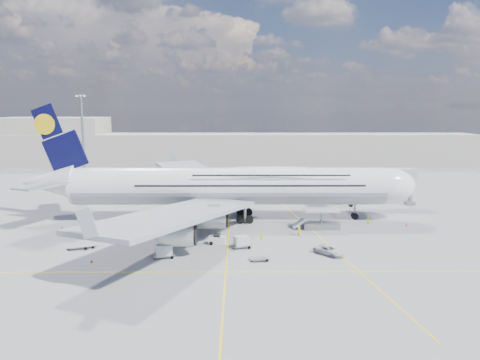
{
  "coord_description": "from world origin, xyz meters",
  "views": [
    {
      "loc": [
        1.65,
        -80.95,
        22.41
      ],
      "look_at": [
        2.07,
        8.0,
        8.27
      ],
      "focal_mm": 35.0,
      "sensor_mm": 36.0,
      "label": 1
    }
  ],
  "objects_px": {
    "dolly_row_a": "(78,246)",
    "cone_tail": "(62,227)",
    "catering_truck_outer": "(158,178)",
    "crew_van": "(299,231)",
    "dolly_row_b": "(164,251)",
    "dolly_nose_far": "(259,259)",
    "cone_wing_right_inner": "(215,233)",
    "cone_wing_right_outer": "(92,261)",
    "cargo_loader": "(320,222)",
    "dolly_back": "(87,246)",
    "light_mast": "(83,140)",
    "service_van": "(329,250)",
    "crew_loader": "(368,221)",
    "cone_nose": "(407,225)",
    "crew_tug": "(262,238)",
    "cone_wing_left_outer": "(189,190)",
    "airliner": "(231,185)",
    "crew_nose": "(332,211)",
    "dolly_nose_near": "(241,242)",
    "cone_wing_left_inner": "(179,211)",
    "baggage_tug": "(217,240)",
    "crew_wing": "(170,226)",
    "jet_bridge": "(365,177)",
    "catering_truck_inner": "(215,188)",
    "dolly_row_c": "(188,243)"
  },
  "relations": [
    {
      "from": "crew_nose",
      "to": "cone_wing_right_outer",
      "type": "bearing_deg",
      "value": -169.8
    },
    {
      "from": "dolly_row_b",
      "to": "cone_nose",
      "type": "relative_size",
      "value": 5.77
    },
    {
      "from": "service_van",
      "to": "dolly_nose_far",
      "type": "bearing_deg",
      "value": 152.32
    },
    {
      "from": "airliner",
      "to": "crew_loader",
      "type": "distance_m",
      "value": 27.24
    },
    {
      "from": "dolly_nose_far",
      "to": "cone_nose",
      "type": "relative_size",
      "value": 4.95
    },
    {
      "from": "light_mast",
      "to": "cone_nose",
      "type": "relative_size",
      "value": 41.61
    },
    {
      "from": "service_van",
      "to": "crew_loader",
      "type": "xyz_separation_m",
      "value": [
        10.82,
        17.5,
        0.18
      ]
    },
    {
      "from": "light_mast",
      "to": "dolly_row_b",
      "type": "xyz_separation_m",
      "value": [
        30.64,
        -58.85,
        -12.11
      ]
    },
    {
      "from": "baggage_tug",
      "to": "cone_nose",
      "type": "bearing_deg",
      "value": 27.31
    },
    {
      "from": "catering_truck_outer",
      "to": "cone_wing_left_outer",
      "type": "height_order",
      "value": "catering_truck_outer"
    },
    {
      "from": "dolly_row_b",
      "to": "dolly_nose_far",
      "type": "bearing_deg",
      "value": -20.86
    },
    {
      "from": "crew_loader",
      "to": "crew_wing",
      "type": "xyz_separation_m",
      "value": [
        -37.0,
        -3.25,
        -0.1
      ]
    },
    {
      "from": "dolly_nose_far",
      "to": "baggage_tug",
      "type": "distance_m",
      "value": 10.46
    },
    {
      "from": "catering_truck_outer",
      "to": "cone_nose",
      "type": "distance_m",
      "value": 71.18
    },
    {
      "from": "baggage_tug",
      "to": "cone_tail",
      "type": "distance_m",
      "value": 30.63
    },
    {
      "from": "baggage_tug",
      "to": "catering_truck_inner",
      "type": "xyz_separation_m",
      "value": [
        -2.37,
        40.94,
        1.39
      ]
    },
    {
      "from": "cargo_loader",
      "to": "crew_van",
      "type": "xyz_separation_m",
      "value": [
        -4.52,
        -4.77,
        -0.38
      ]
    },
    {
      "from": "catering_truck_outer",
      "to": "crew_van",
      "type": "distance_m",
      "value": 61.86
    },
    {
      "from": "airliner",
      "to": "catering_truck_outer",
      "type": "height_order",
      "value": "airliner"
    },
    {
      "from": "dolly_row_b",
      "to": "dolly_nose_near",
      "type": "xyz_separation_m",
      "value": [
        11.59,
        4.87,
        -0.05
      ]
    },
    {
      "from": "cargo_loader",
      "to": "catering_truck_outer",
      "type": "xyz_separation_m",
      "value": [
        -37.76,
        47.38,
        0.78
      ]
    },
    {
      "from": "cone_nose",
      "to": "cone_tail",
      "type": "relative_size",
      "value": 1.01
    },
    {
      "from": "airliner",
      "to": "crew_nose",
      "type": "relative_size",
      "value": 43.82
    },
    {
      "from": "baggage_tug",
      "to": "cone_wing_right_inner",
      "type": "bearing_deg",
      "value": 105.89
    },
    {
      "from": "cone_nose",
      "to": "cone_wing_right_outer",
      "type": "relative_size",
      "value": 1.19
    },
    {
      "from": "jet_bridge",
      "to": "dolly_nose_near",
      "type": "height_order",
      "value": "jet_bridge"
    },
    {
      "from": "service_van",
      "to": "cone_wing_left_inner",
      "type": "bearing_deg",
      "value": 90.54
    },
    {
      "from": "light_mast",
      "to": "dolly_nose_near",
      "type": "height_order",
      "value": "light_mast"
    },
    {
      "from": "dolly_row_a",
      "to": "cone_wing_right_inner",
      "type": "relative_size",
      "value": 6.04
    },
    {
      "from": "dolly_row_a",
      "to": "cone_tail",
      "type": "xyz_separation_m",
      "value": [
        -7.04,
        12.13,
        -0.08
      ]
    },
    {
      "from": "jet_bridge",
      "to": "cone_nose",
      "type": "xyz_separation_m",
      "value": [
        3.6,
        -16.59,
        -6.56
      ]
    },
    {
      "from": "cone_tail",
      "to": "crew_wing",
      "type": "bearing_deg",
      "value": -2.93
    },
    {
      "from": "cargo_loader",
      "to": "dolly_back",
      "type": "xyz_separation_m",
      "value": [
        -39.32,
        -11.64,
        -0.93
      ]
    },
    {
      "from": "crew_van",
      "to": "cone_wing_left_outer",
      "type": "relative_size",
      "value": 3.28
    },
    {
      "from": "dolly_nose_near",
      "to": "cone_wing_left_inner",
      "type": "relative_size",
      "value": 5.9
    },
    {
      "from": "jet_bridge",
      "to": "cone_wing_right_inner",
      "type": "relative_size",
      "value": 30.94
    },
    {
      "from": "cone_wing_left_outer",
      "to": "cone_wing_right_inner",
      "type": "relative_size",
      "value": 0.88
    },
    {
      "from": "cargo_loader",
      "to": "catering_truck_inner",
      "type": "relative_size",
      "value": 1.06
    },
    {
      "from": "dolly_nose_near",
      "to": "crew_wing",
      "type": "xyz_separation_m",
      "value": [
        -12.87,
        10.75,
        -0.28
      ]
    },
    {
      "from": "dolly_nose_near",
      "to": "crew_van",
      "type": "distance_m",
      "value": 12.32
    },
    {
      "from": "dolly_row_b",
      "to": "dolly_row_a",
      "type": "bearing_deg",
      "value": 147.33
    },
    {
      "from": "catering_truck_outer",
      "to": "cone_wing_right_inner",
      "type": "height_order",
      "value": "catering_truck_outer"
    },
    {
      "from": "cone_wing_right_outer",
      "to": "cone_tail",
      "type": "height_order",
      "value": "cone_tail"
    },
    {
      "from": "airliner",
      "to": "cone_wing_left_inner",
      "type": "relative_size",
      "value": 135.79
    },
    {
      "from": "crew_tug",
      "to": "cone_nose",
      "type": "relative_size",
      "value": 2.59
    },
    {
      "from": "dolly_row_c",
      "to": "cone_nose",
      "type": "distance_m",
      "value": 41.54
    },
    {
      "from": "crew_loader",
      "to": "crew_tug",
      "type": "distance_m",
      "value": 23.65
    },
    {
      "from": "airliner",
      "to": "cone_wing_left_inner",
      "type": "distance_m",
      "value": 14.39
    },
    {
      "from": "dolly_row_a",
      "to": "dolly_row_c",
      "type": "height_order",
      "value": "dolly_row_a"
    },
    {
      "from": "light_mast",
      "to": "service_van",
      "type": "distance_m",
      "value": 80.91
    }
  ]
}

